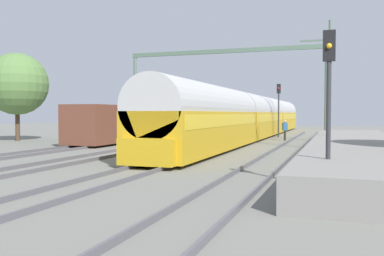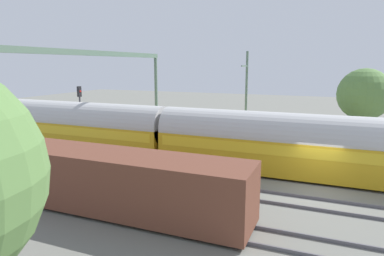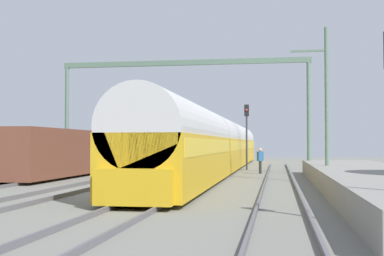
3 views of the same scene
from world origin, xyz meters
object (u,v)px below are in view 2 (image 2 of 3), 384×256
Objects in this scene: railway_signal_far at (80,107)px; catenary_gantry at (97,79)px; freight_car at (117,182)px; passenger_train at (76,126)px; person_crossing at (141,135)px.

railway_signal_far is 0.29× the size of catenary_gantry.
railway_signal_far is at bearing 51.02° from catenary_gantry.
railway_signal_far is at bearing 45.96° from freight_car.
passenger_train is 28.44× the size of person_crossing.
catenary_gantry is (-5.31, 0.16, 4.93)m from person_crossing.
railway_signal_far is at bearing 68.32° from person_crossing.
freight_car is 13.21m from person_crossing.
railway_signal_far reaches higher than person_crossing.
passenger_train is at bearing 92.17° from person_crossing.
freight_car is 15.43m from railway_signal_far.
catenary_gantry is at bearing -118.60° from passenger_train.
railway_signal_far reaches higher than freight_car.
person_crossing is (11.87, 5.79, -0.44)m from freight_car.
passenger_train is 3.78× the size of freight_car.
passenger_train is at bearing -151.02° from railway_signal_far.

